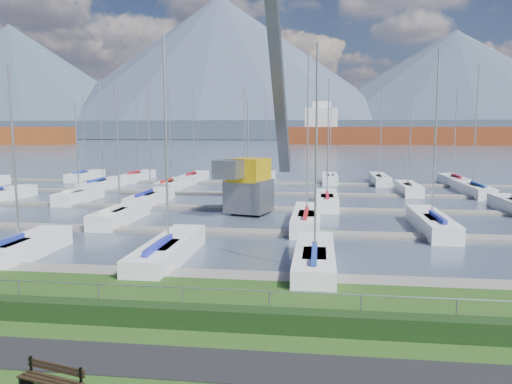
# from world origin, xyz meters

# --- Properties ---
(path) EXTENTS (160.00, 2.00, 0.04)m
(path) POSITION_xyz_m (0.00, -3.00, 0.01)
(path) COLOR black
(path) RESTS_ON grass
(water) EXTENTS (800.00, 540.00, 0.20)m
(water) POSITION_xyz_m (0.00, 260.00, -0.40)
(water) COLOR #3F4A5D
(hedge) EXTENTS (80.00, 0.70, 0.70)m
(hedge) POSITION_xyz_m (0.00, -0.40, 0.35)
(hedge) COLOR black
(hedge) RESTS_ON grass
(fence) EXTENTS (80.00, 0.04, 0.04)m
(fence) POSITION_xyz_m (0.00, 0.00, 1.20)
(fence) COLOR gray
(fence) RESTS_ON grass
(foothill) EXTENTS (900.00, 80.00, 12.00)m
(foothill) POSITION_xyz_m (0.00, 330.00, 6.00)
(foothill) COLOR #3D4859
(foothill) RESTS_ON water
(mountains) EXTENTS (1190.00, 360.00, 115.00)m
(mountains) POSITION_xyz_m (7.35, 404.62, 46.68)
(mountains) COLOR #454D65
(mountains) RESTS_ON water
(docks) EXTENTS (90.00, 41.60, 0.25)m
(docks) POSITION_xyz_m (0.00, 26.00, -0.22)
(docks) COLOR slate
(docks) RESTS_ON water
(bench_left) EXTENTS (1.85, 0.87, 0.85)m
(bench_left) POSITION_xyz_m (-2.88, -5.13, 0.42)
(bench_left) COLOR black
(bench_left) RESTS_ON grass
(crane) EXTENTS (5.27, 13.46, 22.35)m
(crane) POSITION_xyz_m (-1.63, 24.94, 5.33)
(crane) COLOR slate
(crane) RESTS_ON water
(cargo_ship_mid) EXTENTS (101.01, 23.69, 21.50)m
(cargo_ship_mid) POSITION_xyz_m (34.63, 213.97, 3.53)
(cargo_ship_mid) COLOR maroon
(cargo_ship_mid) RESTS_ON water
(sailboat_fleet) EXTENTS (75.13, 49.63, 13.76)m
(sailboat_fleet) POSITION_xyz_m (0.96, 29.62, 5.46)
(sailboat_fleet) COLOR #9D2614
(sailboat_fleet) RESTS_ON water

